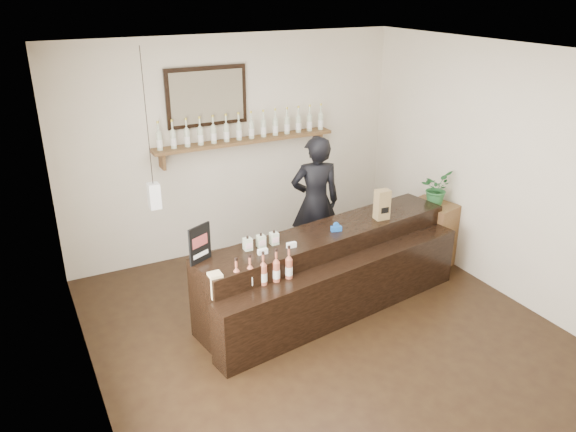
# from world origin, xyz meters

# --- Properties ---
(ground) EXTENTS (5.00, 5.00, 0.00)m
(ground) POSITION_xyz_m (0.00, 0.00, 0.00)
(ground) COLOR black
(ground) RESTS_ON ground
(room_shell) EXTENTS (5.00, 5.00, 5.00)m
(room_shell) POSITION_xyz_m (0.00, 0.00, 1.70)
(room_shell) COLOR beige
(room_shell) RESTS_ON ground
(back_wall_decor) EXTENTS (2.66, 0.96, 1.69)m
(back_wall_decor) POSITION_xyz_m (-0.14, 2.37, 1.75)
(back_wall_decor) COLOR brown
(back_wall_decor) RESTS_ON ground
(counter) EXTENTS (3.17, 1.30, 1.02)m
(counter) POSITION_xyz_m (0.33, 0.58, 0.41)
(counter) COLOR black
(counter) RESTS_ON ground
(promo_sign) EXTENTS (0.25, 0.14, 0.38)m
(promo_sign) POSITION_xyz_m (-1.14, 0.62, 1.06)
(promo_sign) COLOR black
(promo_sign) RESTS_ON counter
(paper_bag) EXTENTS (0.17, 0.13, 0.34)m
(paper_bag) POSITION_xyz_m (1.04, 0.69, 1.05)
(paper_bag) COLOR olive
(paper_bag) RESTS_ON counter
(tape_dispenser) EXTENTS (0.13, 0.07, 0.10)m
(tape_dispenser) POSITION_xyz_m (0.40, 0.64, 0.91)
(tape_dispenser) COLOR #1851A8
(tape_dispenser) RESTS_ON counter
(side_cabinet) EXTENTS (0.54, 0.64, 0.81)m
(side_cabinet) POSITION_xyz_m (2.00, 0.90, 0.41)
(side_cabinet) COLOR brown
(side_cabinet) RESTS_ON ground
(potted_plant) EXTENTS (0.49, 0.47, 0.41)m
(potted_plant) POSITION_xyz_m (2.00, 0.90, 1.02)
(potted_plant) COLOR #296732
(potted_plant) RESTS_ON side_cabinet
(shopkeeper) EXTENTS (0.79, 0.63, 1.91)m
(shopkeeper) POSITION_xyz_m (0.67, 1.55, 0.95)
(shopkeeper) COLOR black
(shopkeeper) RESTS_ON ground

